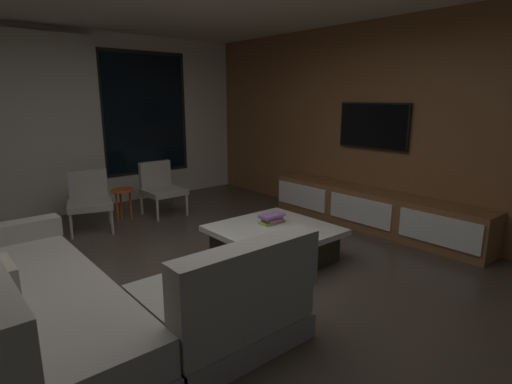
% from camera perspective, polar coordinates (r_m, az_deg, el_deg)
% --- Properties ---
extents(floor, '(9.20, 9.20, 0.00)m').
position_cam_1_polar(floor, '(3.81, -8.32, -13.89)').
color(floor, '#473D33').
extents(back_wall_with_window, '(6.60, 0.30, 2.70)m').
position_cam_1_polar(back_wall_with_window, '(6.75, -25.92, 8.67)').
color(back_wall_with_window, beige).
rests_on(back_wall_with_window, floor).
extents(media_wall, '(0.12, 7.80, 2.70)m').
position_cam_1_polar(media_wall, '(5.64, 18.86, 8.70)').
color(media_wall, brown).
rests_on(media_wall, floor).
extents(sectional_couch, '(1.98, 2.50, 0.82)m').
position_cam_1_polar(sectional_couch, '(3.23, -22.63, -14.29)').
color(sectional_couch, gray).
rests_on(sectional_couch, floor).
extents(coffee_table, '(1.16, 1.16, 0.36)m').
position_cam_1_polar(coffee_table, '(4.42, 2.53, -7.14)').
color(coffee_table, '#2F2E1A').
rests_on(coffee_table, floor).
extents(book_stack_on_coffee_table, '(0.29, 0.19, 0.11)m').
position_cam_1_polar(book_stack_on_coffee_table, '(4.50, 2.22, -3.74)').
color(book_stack_on_coffee_table, '#A8D04F').
rests_on(book_stack_on_coffee_table, coffee_table).
extents(accent_chair_near_window, '(0.55, 0.57, 0.78)m').
position_cam_1_polar(accent_chair_near_window, '(6.22, -13.26, 0.89)').
color(accent_chair_near_window, '#B2ADA0').
rests_on(accent_chair_near_window, floor).
extents(accent_chair_by_curtain, '(0.68, 0.70, 0.78)m').
position_cam_1_polar(accent_chair_by_curtain, '(5.78, -22.35, -0.71)').
color(accent_chair_by_curtain, '#B2ADA0').
rests_on(accent_chair_by_curtain, floor).
extents(side_stool, '(0.32, 0.32, 0.46)m').
position_cam_1_polar(side_stool, '(6.03, -18.20, -0.40)').
color(side_stool, '#BF4C1E').
rests_on(side_stool, floor).
extents(media_console, '(0.46, 3.10, 0.52)m').
position_cam_1_polar(media_console, '(5.60, 16.04, -2.55)').
color(media_console, brown).
rests_on(media_console, floor).
extents(mounted_tv, '(0.05, 1.04, 0.60)m').
position_cam_1_polar(mounted_tv, '(5.68, 16.11, 8.92)').
color(mounted_tv, black).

